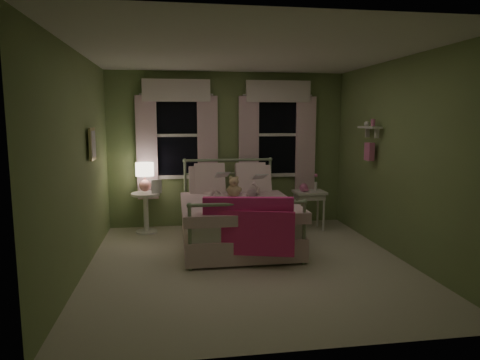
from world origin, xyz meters
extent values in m
plane|color=beige|center=(0.00, 0.00, 0.00)|extent=(4.20, 4.20, 0.00)
plane|color=white|center=(0.00, 0.00, 2.60)|extent=(4.20, 4.20, 0.00)
plane|color=#7D985B|center=(0.00, 2.10, 1.30)|extent=(4.00, 0.00, 4.00)
plane|color=#7D985B|center=(0.00, -2.10, 1.30)|extent=(4.00, 0.00, 4.00)
plane|color=#7D985B|center=(-2.00, 0.00, 1.30)|extent=(0.00, 4.20, 4.20)
plane|color=#7D985B|center=(2.00, 0.00, 1.30)|extent=(0.00, 4.20, 4.20)
cube|color=white|center=(-0.03, 0.84, 0.42)|extent=(1.44, 1.94, 0.26)
cube|color=white|center=(-0.03, 0.84, 0.18)|extent=(1.54, 2.02, 0.30)
cube|color=white|center=(-0.03, 0.69, 0.60)|extent=(1.58, 1.75, 0.14)
cylinder|color=#9EB793|center=(-0.72, 0.84, 0.30)|extent=(0.04, 1.90, 0.04)
cylinder|color=#9EB793|center=(0.66, 0.84, 0.30)|extent=(0.04, 1.90, 0.04)
cylinder|color=#9EB793|center=(-0.74, 1.81, 0.57)|extent=(0.04, 0.04, 1.15)
cylinder|color=#9EB793|center=(0.68, 1.81, 0.57)|extent=(0.04, 0.04, 1.15)
sphere|color=#9EB793|center=(-0.74, 1.81, 1.15)|extent=(0.07, 0.07, 0.07)
sphere|color=#9EB793|center=(0.68, 1.81, 1.15)|extent=(0.07, 0.07, 0.07)
cylinder|color=#9EB793|center=(-0.03, 1.81, 1.15)|extent=(1.42, 0.04, 0.04)
cylinder|color=#9EB793|center=(-0.03, 1.81, 0.93)|extent=(1.38, 0.03, 0.03)
cylinder|color=#9EB793|center=(-0.74, -0.13, 0.40)|extent=(0.04, 0.04, 0.80)
cylinder|color=#9EB793|center=(0.68, -0.13, 0.40)|extent=(0.04, 0.04, 0.80)
sphere|color=#9EB793|center=(-0.74, -0.13, 0.80)|extent=(0.07, 0.07, 0.07)
sphere|color=#9EB793|center=(0.68, -0.13, 0.80)|extent=(0.07, 0.07, 0.07)
cylinder|color=#9EB793|center=(-0.03, -0.13, 0.80)|extent=(1.42, 0.04, 0.04)
cube|color=white|center=(-0.41, 1.54, 0.80)|extent=(0.55, 0.32, 0.57)
cube|color=white|center=(0.35, 1.54, 0.80)|extent=(0.55, 0.32, 0.57)
cube|color=white|center=(-0.36, 1.54, 0.88)|extent=(0.48, 0.30, 0.51)
cube|color=white|center=(0.30, 1.54, 0.88)|extent=(0.48, 0.30, 0.51)
cube|color=#FA3092|center=(-0.03, -0.13, 0.72)|extent=(1.10, 0.28, 0.32)
cube|color=#F73084|center=(-0.03, -0.20, 0.45)|extent=(1.07, 0.33, 0.55)
imported|color=#F7D1DD|center=(-0.31, 1.29, 0.96)|extent=(0.33, 0.27, 0.78)
imported|color=#F7D1DD|center=(0.25, 1.29, 0.95)|extent=(0.42, 0.35, 0.76)
imported|color=beige|center=(-0.31, 1.04, 0.96)|extent=(0.21, 0.13, 0.26)
imported|color=beige|center=(0.25, 1.04, 0.92)|extent=(0.21, 0.13, 0.26)
sphere|color=tan|center=(-0.03, 1.14, 0.75)|extent=(0.20, 0.20, 0.20)
sphere|color=tan|center=(-0.03, 1.12, 0.89)|extent=(0.14, 0.14, 0.14)
sphere|color=tan|center=(-0.08, 1.12, 0.95)|extent=(0.06, 0.06, 0.06)
sphere|color=tan|center=(0.01, 1.12, 0.95)|extent=(0.06, 0.06, 0.06)
sphere|color=tan|center=(-0.11, 1.11, 0.77)|extent=(0.08, 0.08, 0.08)
sphere|color=tan|center=(0.05, 1.11, 0.77)|extent=(0.08, 0.08, 0.08)
sphere|color=#8C6B51|center=(-0.03, 1.07, 0.89)|extent=(0.05, 0.05, 0.05)
cylinder|color=white|center=(-1.38, 1.73, 0.63)|extent=(0.46, 0.46, 0.04)
cylinder|color=white|center=(-1.38, 1.73, 0.32)|extent=(0.08, 0.08, 0.60)
cylinder|color=white|center=(-1.38, 1.73, 0.01)|extent=(0.34, 0.34, 0.03)
sphere|color=pink|center=(-1.38, 1.73, 0.77)|extent=(0.19, 0.19, 0.19)
cylinder|color=pink|center=(-1.38, 1.73, 0.89)|extent=(0.03, 0.03, 0.11)
cylinder|color=#FFEAC6|center=(-1.38, 1.73, 1.03)|extent=(0.28, 0.28, 0.21)
imported|color=beige|center=(-1.28, 1.65, 0.66)|extent=(0.19, 0.24, 0.02)
cube|color=white|center=(1.27, 1.50, 0.63)|extent=(0.50, 0.40, 0.04)
cube|color=white|center=(1.27, 1.50, 0.56)|extent=(0.44, 0.34, 0.08)
cylinder|color=white|center=(1.07, 1.35, 0.31)|extent=(0.04, 0.04, 0.60)
cylinder|color=white|center=(1.47, 1.35, 0.31)|extent=(0.04, 0.04, 0.60)
cylinder|color=white|center=(1.07, 1.65, 0.31)|extent=(0.04, 0.04, 0.60)
cylinder|color=white|center=(1.47, 1.65, 0.31)|extent=(0.04, 0.04, 0.60)
sphere|color=pink|center=(1.17, 1.50, 0.71)|extent=(0.14, 0.14, 0.14)
cube|color=pink|center=(1.17, 1.41, 0.69)|extent=(0.10, 0.05, 0.04)
cylinder|color=white|center=(1.39, 1.55, 0.72)|extent=(0.05, 0.05, 0.14)
cylinder|color=#4C7F3F|center=(1.39, 1.55, 0.83)|extent=(0.01, 0.01, 0.12)
sphere|color=pink|center=(1.39, 1.55, 0.90)|extent=(0.06, 0.06, 0.06)
cube|color=black|center=(-0.85, 2.08, 1.55)|extent=(0.76, 0.02, 1.35)
cube|color=white|center=(-0.85, 2.06, 2.25)|extent=(0.84, 0.05, 0.06)
cube|color=white|center=(-0.85, 2.06, 0.85)|extent=(0.84, 0.05, 0.06)
cube|color=white|center=(-1.25, 2.06, 1.55)|extent=(0.06, 0.05, 1.40)
cube|color=white|center=(-0.45, 2.06, 1.55)|extent=(0.06, 0.05, 1.40)
cube|color=white|center=(-0.85, 2.06, 1.55)|extent=(0.76, 0.04, 0.05)
cube|color=silver|center=(-1.35, 2.02, 1.35)|extent=(0.34, 0.06, 1.70)
cube|color=silver|center=(-0.35, 2.02, 1.35)|extent=(0.34, 0.06, 1.70)
cube|color=white|center=(-0.85, 2.00, 2.28)|extent=(1.10, 0.08, 0.36)
cylinder|color=white|center=(-0.85, 2.04, 2.22)|extent=(1.20, 0.03, 0.03)
cube|color=black|center=(0.85, 2.08, 1.55)|extent=(0.76, 0.02, 1.35)
cube|color=white|center=(0.85, 2.06, 2.25)|extent=(0.84, 0.05, 0.06)
cube|color=white|center=(0.85, 2.06, 0.85)|extent=(0.84, 0.05, 0.06)
cube|color=white|center=(0.45, 2.06, 1.55)|extent=(0.06, 0.05, 1.40)
cube|color=white|center=(1.25, 2.06, 1.55)|extent=(0.06, 0.05, 1.40)
cube|color=white|center=(0.85, 2.06, 1.55)|extent=(0.76, 0.04, 0.05)
cube|color=silver|center=(0.35, 2.02, 1.35)|extent=(0.34, 0.06, 1.70)
cube|color=white|center=(1.35, 2.02, 1.35)|extent=(0.34, 0.06, 1.70)
cube|color=white|center=(0.85, 2.00, 2.28)|extent=(1.10, 0.08, 0.36)
cylinder|color=white|center=(0.85, 2.04, 2.22)|extent=(1.20, 0.03, 0.03)
cube|color=white|center=(1.89, 0.70, 1.70)|extent=(0.15, 0.50, 0.03)
cube|color=white|center=(1.93, 0.55, 1.62)|extent=(0.06, 0.03, 0.14)
cube|color=white|center=(1.93, 0.85, 1.62)|extent=(0.06, 0.03, 0.14)
cylinder|color=pink|center=(1.89, 0.60, 1.77)|extent=(0.06, 0.06, 0.10)
sphere|color=white|center=(1.89, 0.80, 1.75)|extent=(0.08, 0.08, 0.08)
cube|color=pink|center=(1.90, 0.70, 1.35)|extent=(0.08, 0.18, 0.26)
cube|color=beige|center=(-1.95, 0.60, 1.50)|extent=(0.03, 0.32, 0.42)
cube|color=silver|center=(-1.94, 0.60, 1.50)|extent=(0.01, 0.25, 0.34)
camera|label=1|loc=(-0.90, -5.15, 1.82)|focal=32.00mm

